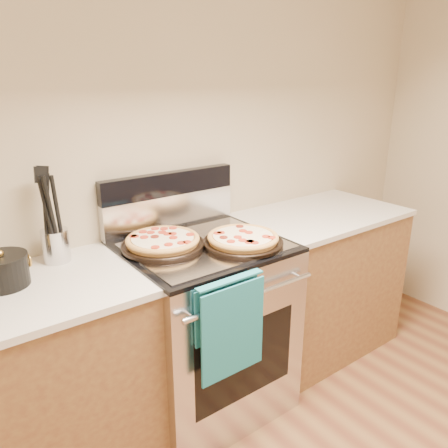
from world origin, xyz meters
TOP-DOWN VIEW (x-y plane):
  - wall_back at (0.00, 2.00)m, footprint 4.00×0.00m
  - range_body at (0.00, 1.65)m, footprint 0.76×0.68m
  - oven_window at (0.00, 1.31)m, footprint 0.56×0.01m
  - cooktop at (0.00, 1.65)m, footprint 0.76×0.68m
  - backsplash_lower at (0.00, 1.96)m, footprint 0.76×0.06m
  - backsplash_upper at (0.00, 1.96)m, footprint 0.76×0.06m
  - oven_handle at (0.00, 1.27)m, footprint 0.70×0.03m
  - dish_towel at (-0.12, 1.27)m, footprint 0.32×0.05m
  - foil_sheet at (0.00, 1.62)m, footprint 0.70×0.55m
  - cabinet_left at (-0.88, 1.68)m, footprint 1.00×0.62m
  - countertop_left at (-0.88, 1.68)m, footprint 1.02×0.64m
  - cabinet_right at (0.88, 1.68)m, footprint 1.00×0.62m
  - countertop_right at (0.88, 1.68)m, footprint 1.02×0.64m
  - pepperoni_pizza_back at (-0.18, 1.72)m, footprint 0.41×0.41m
  - pepperoni_pizza_front at (0.14, 1.52)m, footprint 0.50×0.50m
  - utensil_crock at (-0.62, 1.89)m, footprint 0.13×0.13m
  - saucepan at (-0.86, 1.77)m, footprint 0.21×0.21m

SIDE VIEW (x-z plane):
  - cabinet_left at x=-0.88m, z-range 0.00..0.88m
  - cabinet_right at x=0.88m, z-range 0.00..0.88m
  - range_body at x=0.00m, z-range 0.00..0.90m
  - oven_window at x=0.00m, z-range 0.25..0.65m
  - dish_towel at x=-0.12m, z-range 0.49..0.91m
  - oven_handle at x=0.00m, z-range 0.79..0.81m
  - countertop_left at x=-0.88m, z-range 0.88..0.91m
  - countertop_right at x=0.88m, z-range 0.88..0.91m
  - cooktop at x=0.00m, z-range 0.90..0.92m
  - foil_sheet at x=0.00m, z-range 0.92..0.93m
  - pepperoni_pizza_front at x=0.14m, z-range 0.93..0.98m
  - pepperoni_pizza_back at x=-0.18m, z-range 0.93..0.98m
  - saucepan at x=-0.86m, z-range 0.91..1.03m
  - utensil_crock at x=-0.62m, z-range 0.91..1.06m
  - backsplash_lower at x=0.00m, z-range 0.92..1.10m
  - backsplash_upper at x=0.00m, z-range 1.10..1.22m
  - wall_back at x=0.00m, z-range -0.65..3.35m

